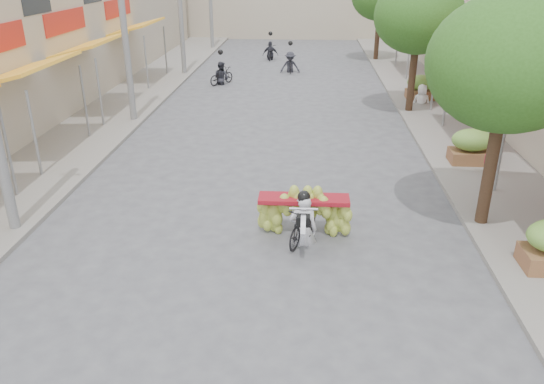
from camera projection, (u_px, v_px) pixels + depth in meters
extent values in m
plane|color=#55565A|center=(230.00, 322.00, 9.19)|extent=(120.00, 120.00, 0.00)
cube|color=gray|center=(119.00, 101.00, 23.28)|extent=(4.00, 60.00, 0.12)
cube|color=gray|center=(443.00, 106.00, 22.44)|extent=(4.00, 60.00, 0.12)
cylinder|color=slate|center=(8.00, 153.00, 13.44)|extent=(0.08, 0.08, 2.55)
cube|color=yellow|center=(27.00, 69.00, 15.81)|extent=(1.77, 4.00, 0.53)
cylinder|color=slate|center=(34.00, 136.00, 14.72)|extent=(0.08, 0.08, 2.55)
cylinder|color=slate|center=(85.00, 103.00, 18.00)|extent=(0.08, 0.08, 2.55)
cube|color=yellow|center=(91.00, 45.00, 20.38)|extent=(1.77, 4.00, 0.53)
cylinder|color=slate|center=(100.00, 94.00, 19.28)|extent=(0.08, 0.08, 2.55)
cylinder|color=slate|center=(130.00, 74.00, 22.57)|extent=(0.08, 0.08, 2.55)
cube|color=red|center=(65.00, 21.00, 20.09)|extent=(0.10, 3.50, 0.80)
cube|color=yellow|center=(137.00, 26.00, 25.85)|extent=(1.77, 4.00, 0.53)
cylinder|color=slate|center=(146.00, 64.00, 24.76)|extent=(0.08, 0.08, 2.55)
cylinder|color=slate|center=(165.00, 51.00, 28.04)|extent=(0.08, 0.08, 2.55)
cube|color=red|center=(118.00, 8.00, 25.56)|extent=(0.10, 3.50, 0.80)
cylinder|color=slate|center=(502.00, 149.00, 13.68)|extent=(0.08, 0.08, 2.55)
cube|color=#A51916|center=(494.00, 63.00, 16.78)|extent=(1.77, 4.20, 0.53)
cylinder|color=slate|center=(477.00, 125.00, 15.69)|extent=(0.08, 0.08, 2.55)
cylinder|color=slate|center=(447.00, 95.00, 19.16)|extent=(0.08, 0.08, 2.55)
cube|color=#A51916|center=(448.00, 37.00, 22.26)|extent=(1.77, 4.20, 0.53)
cylinder|color=slate|center=(434.00, 82.00, 21.17)|extent=(0.08, 0.08, 2.55)
cylinder|color=slate|center=(417.00, 64.00, 24.64)|extent=(0.08, 0.08, 2.55)
cube|color=#A51916|center=(421.00, 22.00, 27.73)|extent=(1.77, 4.20, 0.53)
cylinder|color=slate|center=(409.00, 56.00, 26.64)|extent=(0.08, 0.08, 2.55)
cylinder|color=slate|center=(397.00, 45.00, 30.11)|extent=(0.08, 0.08, 2.55)
cylinder|color=slate|center=(122.00, 13.00, 18.85)|extent=(0.24, 0.24, 8.00)
cylinder|color=#3A2719|center=(491.00, 162.00, 11.87)|extent=(0.28, 0.28, 3.20)
ellipsoid|color=#2B5D1B|center=(509.00, 63.00, 10.98)|extent=(3.40, 3.40, 2.90)
cylinder|color=#3A2719|center=(412.00, 74.00, 21.00)|extent=(0.28, 0.28, 3.20)
ellipsoid|color=#2B5D1B|center=(419.00, 15.00, 20.11)|extent=(3.40, 3.40, 2.90)
cylinder|color=#3A2719|center=(377.00, 34.00, 31.95)|extent=(0.28, 0.28, 3.20)
cube|color=brown|center=(470.00, 155.00, 15.97)|extent=(1.20, 0.80, 0.50)
ellipsoid|color=#689A39|center=(473.00, 136.00, 15.74)|extent=(1.20, 0.88, 0.66)
cube|color=brown|center=(420.00, 93.00, 23.27)|extent=(1.20, 0.80, 0.50)
ellipsoid|color=#689A39|center=(421.00, 80.00, 23.04)|extent=(1.20, 0.88, 0.66)
imported|color=black|center=(303.00, 223.00, 11.65)|extent=(0.97, 1.59, 0.91)
cylinder|color=silver|center=(303.00, 230.00, 10.99)|extent=(0.10, 0.66, 0.66)
cube|color=black|center=(303.00, 220.00, 11.01)|extent=(0.28, 0.22, 0.22)
cylinder|color=silver|center=(304.00, 209.00, 11.01)|extent=(0.60, 0.05, 0.05)
cube|color=maroon|center=(304.00, 199.00, 11.80)|extent=(2.02, 0.55, 0.10)
imported|color=silver|center=(304.00, 195.00, 11.32)|extent=(0.62, 0.46, 1.72)
sphere|color=black|center=(305.00, 159.00, 10.96)|extent=(0.28, 0.28, 0.28)
imported|color=red|center=(496.00, 103.00, 13.43)|extent=(1.85, 1.85, 1.68)
imported|color=white|center=(423.00, 84.00, 22.34)|extent=(0.81, 0.51, 1.59)
imported|color=black|center=(221.00, 76.00, 26.41)|extent=(1.29, 1.54, 0.83)
imported|color=#282931|center=(221.00, 62.00, 26.12)|extent=(0.93, 0.85, 1.65)
sphere|color=black|center=(220.00, 52.00, 25.94)|extent=(0.26, 0.26, 0.26)
imported|color=black|center=(290.00, 64.00, 29.13)|extent=(0.56, 1.56, 0.90)
imported|color=#282931|center=(290.00, 52.00, 28.85)|extent=(1.10, 0.64, 1.65)
sphere|color=black|center=(290.00, 43.00, 28.67)|extent=(0.26, 0.26, 0.26)
imported|color=black|center=(270.00, 53.00, 32.80)|extent=(0.61, 1.51, 0.84)
imported|color=#282931|center=(270.00, 41.00, 32.52)|extent=(0.99, 0.58, 1.65)
sphere|color=black|center=(270.00, 34.00, 32.34)|extent=(0.26, 0.26, 0.26)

